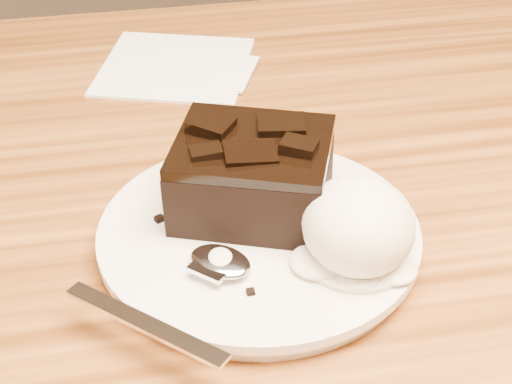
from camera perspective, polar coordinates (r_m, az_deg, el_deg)
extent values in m
cylinder|color=silver|center=(0.54, 0.20, -3.31)|extent=(0.21, 0.21, 0.02)
cube|color=black|center=(0.54, -0.24, 0.96)|extent=(0.12, 0.12, 0.05)
ellipsoid|color=white|center=(0.50, 7.22, -2.37)|extent=(0.07, 0.07, 0.06)
cylinder|color=white|center=(0.51, 7.03, -4.44)|extent=(0.07, 0.07, 0.00)
cube|color=white|center=(0.77, -5.75, 8.88)|extent=(0.17, 0.17, 0.01)
cube|color=black|center=(0.54, -6.82, -1.89)|extent=(0.01, 0.01, 0.00)
cube|color=black|center=(0.48, -0.39, -7.05)|extent=(0.01, 0.01, 0.00)
cube|color=black|center=(0.53, 2.84, -2.50)|extent=(0.01, 0.01, 0.00)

